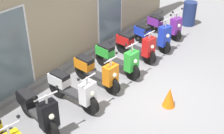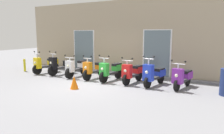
{
  "view_description": "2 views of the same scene",
  "coord_description": "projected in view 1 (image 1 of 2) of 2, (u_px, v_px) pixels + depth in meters",
  "views": [
    {
      "loc": [
        -5.84,
        -3.15,
        4.66
      ],
      "look_at": [
        -0.49,
        0.73,
        0.79
      ],
      "focal_mm": 48.82,
      "sensor_mm": 36.0,
      "label": 1
    },
    {
      "loc": [
        4.92,
        -7.06,
        2.11
      ],
      "look_at": [
        0.69,
        0.85,
        0.69
      ],
      "focal_mm": 34.04,
      "sensor_mm": 36.0,
      "label": 2
    }
  ],
  "objects": [
    {
      "name": "ground_plane",
      "position": [
        145.0,
        93.0,
        8.03
      ],
      "size": [
        40.0,
        40.0,
        0.0
      ],
      "primitive_type": "plane",
      "color": "gray"
    },
    {
      "name": "storefront_facade",
      "position": [
        62.0,
        6.0,
        8.55
      ],
      "size": [
        11.54,
        0.5,
        3.76
      ],
      "color": "gray",
      "rests_on": "ground_plane"
    },
    {
      "name": "scooter_black",
      "position": [
        38.0,
        110.0,
        6.67
      ],
      "size": [
        0.71,
        1.61,
        1.24
      ],
      "color": "black",
      "rests_on": "ground_plane"
    },
    {
      "name": "scooter_white",
      "position": [
        73.0,
        89.0,
        7.39
      ],
      "size": [
        0.62,
        1.63,
        1.12
      ],
      "color": "black",
      "rests_on": "ground_plane"
    },
    {
      "name": "scooter_orange",
      "position": [
        96.0,
        71.0,
        8.11
      ],
      "size": [
        0.53,
        1.62,
        1.14
      ],
      "color": "black",
      "rests_on": "ground_plane"
    },
    {
      "name": "scooter_green",
      "position": [
        117.0,
        58.0,
        8.73
      ],
      "size": [
        0.59,
        1.66,
        1.21
      ],
      "color": "black",
      "rests_on": "ground_plane"
    },
    {
      "name": "scooter_red",
      "position": [
        136.0,
        45.0,
        9.46
      ],
      "size": [
        0.57,
        1.56,
        1.16
      ],
      "color": "black",
      "rests_on": "ground_plane"
    },
    {
      "name": "scooter_blue",
      "position": [
        153.0,
        35.0,
        10.1
      ],
      "size": [
        0.65,
        1.54,
        1.29
      ],
      "color": "black",
      "rests_on": "ground_plane"
    },
    {
      "name": "scooter_purple",
      "position": [
        165.0,
        25.0,
        10.94
      ],
      "size": [
        0.67,
        1.49,
        1.15
      ],
      "color": "black",
      "rests_on": "ground_plane"
    },
    {
      "name": "trash_bin",
      "position": [
        189.0,
        14.0,
        11.87
      ],
      "size": [
        0.5,
        0.5,
        0.93
      ],
      "primitive_type": "cylinder",
      "color": "navy",
      "rests_on": "ground_plane"
    },
    {
      "name": "traffic_cone",
      "position": [
        169.0,
        97.0,
        7.45
      ],
      "size": [
        0.32,
        0.32,
        0.52
      ],
      "primitive_type": "cone",
      "color": "orange",
      "rests_on": "ground_plane"
    }
  ]
}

